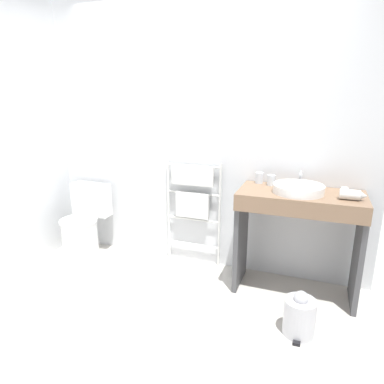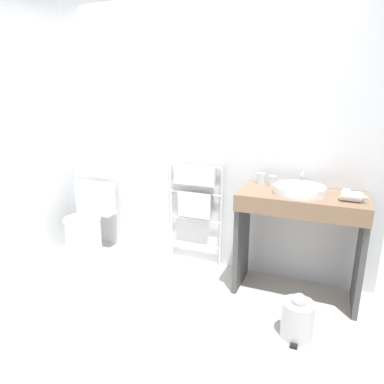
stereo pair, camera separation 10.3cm
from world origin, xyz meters
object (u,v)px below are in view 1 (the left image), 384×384
Objects in this scene: toilet at (83,228)px; sink_basin at (298,188)px; hair_dryer at (351,194)px; trash_bin at (299,316)px; towel_radiator at (193,196)px; cup_near_wall at (259,178)px; cup_near_edge at (271,180)px.

sink_basin is at bearing 0.82° from toilet.
hair_dryer is at bearing -6.71° from sink_basin.
toilet is 2.24× the size of trash_bin.
towel_radiator is 1.44m from trash_bin.
towel_radiator is (1.13, 0.26, 0.39)m from toilet.
towel_radiator is at bearing 178.34° from cup_near_wall.
hair_dryer reaches higher than toilet.
cup_near_wall is (-0.35, 0.21, 0.01)m from sink_basin.
cup_near_wall is 0.77m from hair_dryer.
sink_basin is 0.40m from cup_near_wall.
towel_radiator reaches higher than cup_near_edge.
trash_bin is at bearing -78.56° from sink_basin.
sink_basin is 0.29m from cup_near_edge.
cup_near_edge is at bearing 160.90° from hair_dryer.
sink_basin is 4.45× the size of cup_near_edge.
towel_radiator is at bearing 12.80° from toilet.
hair_dryer is (0.73, -0.25, -0.01)m from cup_near_wall.
cup_near_edge is at bearing -18.91° from cup_near_wall.
towel_radiator is at bearing 168.79° from hair_dryer.
trash_bin is (1.09, -0.76, -0.56)m from towel_radiator.
cup_near_wall is at bearing -1.66° from towel_radiator.
hair_dryer is at bearing -11.21° from towel_radiator.
toilet is at bearing -173.90° from cup_near_edge.
towel_radiator is at bearing 175.72° from cup_near_edge.
trash_bin is at bearing -34.82° from towel_radiator.
cup_near_edge is at bearing 144.49° from sink_basin.
towel_radiator is 11.62× the size of cup_near_edge.
toilet is at bearing 179.66° from hair_dryer.
toilet reaches higher than trash_bin.
trash_bin is (0.11, -0.53, -0.79)m from sink_basin.
trash_bin is (2.22, -0.50, -0.17)m from toilet.
sink_basin is at bearing -30.84° from cup_near_wall.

